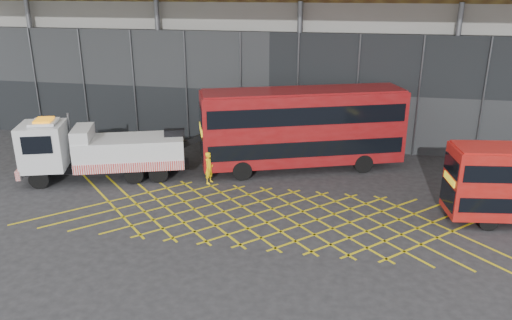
# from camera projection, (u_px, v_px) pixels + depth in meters

# --- Properties ---
(ground_plane) EXTENTS (120.00, 120.00, 0.00)m
(ground_plane) POSITION_uv_depth(u_px,v_px,m) (194.00, 209.00, 25.97)
(ground_plane) COLOR #242427
(road_markings) EXTENTS (24.76, 7.16, 0.01)m
(road_markings) POSITION_uv_depth(u_px,v_px,m) (270.00, 215.00, 25.24)
(road_markings) COLOR gold
(road_markings) RESTS_ON ground_plane
(construction_building) EXTENTS (55.00, 23.97, 18.00)m
(construction_building) POSITION_uv_depth(u_px,v_px,m) (284.00, 11.00, 39.62)
(construction_building) COLOR gray
(construction_building) RESTS_ON ground_plane
(recovery_truck) EXTENTS (10.94, 5.52, 3.86)m
(recovery_truck) POSITION_uv_depth(u_px,v_px,m) (98.00, 150.00, 29.45)
(recovery_truck) COLOR black
(recovery_truck) RESTS_ON ground_plane
(bus_towed) EXTENTS (12.63, 7.03, 5.07)m
(bus_towed) POSITION_uv_depth(u_px,v_px,m) (302.00, 126.00, 30.70)
(bus_towed) COLOR maroon
(bus_towed) RESTS_ON ground_plane
(worker) EXTENTS (0.62, 0.79, 1.90)m
(worker) POSITION_uv_depth(u_px,v_px,m) (209.00, 168.00, 29.09)
(worker) COLOR yellow
(worker) RESTS_ON ground_plane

